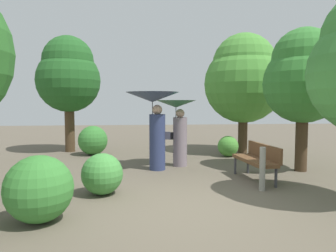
{
  "coord_description": "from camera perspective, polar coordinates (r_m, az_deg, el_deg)",
  "views": [
    {
      "loc": [
        -0.85,
        -5.17,
        1.77
      ],
      "look_at": [
        0.0,
        3.43,
        1.13
      ],
      "focal_mm": 32.87,
      "sensor_mm": 36.0,
      "label": 1
    }
  ],
  "objects": [
    {
      "name": "path_marker_post",
      "position": [
        6.56,
        17.1,
        -7.61
      ],
      "size": [
        0.12,
        0.12,
        0.89
      ],
      "primitive_type": "cylinder",
      "color": "gray",
      "rests_on": "ground"
    },
    {
      "name": "ground_plane",
      "position": [
        5.53,
        3.59,
        -14.46
      ],
      "size": [
        40.0,
        40.0,
        0.0
      ],
      "primitive_type": "plane",
      "color": "brown"
    },
    {
      "name": "person_right",
      "position": [
        8.63,
        1.83,
        0.94
      ],
      "size": [
        1.13,
        1.13,
        1.86
      ],
      "rotation": [
        0.0,
        0.0,
        1.44
      ],
      "color": "gray",
      "rests_on": "ground"
    },
    {
      "name": "tree_mid_left",
      "position": [
        11.81,
        -17.97,
        9.03
      ],
      "size": [
        2.28,
        2.28,
        4.19
      ],
      "color": "#4C3823",
      "rests_on": "ground"
    },
    {
      "name": "tree_mid_right",
      "position": [
        8.72,
        23.82,
        8.43
      ],
      "size": [
        2.03,
        2.03,
        3.7
      ],
      "color": "#42301E",
      "rests_on": "ground"
    },
    {
      "name": "tree_near_right",
      "position": [
        11.3,
        13.86,
        8.68
      ],
      "size": [
        2.77,
        2.77,
        4.22
      ],
      "color": "#42301E",
      "rests_on": "ground"
    },
    {
      "name": "bush_behind_bench",
      "position": [
        10.45,
        11.07,
        -3.69
      ],
      "size": [
        0.69,
        0.69,
        0.69
      ],
      "primitive_type": "sphere",
      "color": "#4C9338",
      "rests_on": "ground"
    },
    {
      "name": "person_left",
      "position": [
        8.13,
        -2.58,
        2.56
      ],
      "size": [
        1.41,
        1.41,
        2.07
      ],
      "rotation": [
        0.0,
        0.0,
        1.44
      ],
      "color": "navy",
      "rests_on": "ground"
    },
    {
      "name": "park_bench",
      "position": [
        7.41,
        16.25,
        -5.74
      ],
      "size": [
        0.62,
        1.54,
        0.83
      ],
      "rotation": [
        0.0,
        0.0,
        -1.48
      ],
      "color": "#38383D",
      "rests_on": "ground"
    },
    {
      "name": "bush_far_side",
      "position": [
        10.87,
        -13.76,
        -2.6
      ],
      "size": [
        1.0,
        1.0,
        1.0
      ],
      "primitive_type": "sphere",
      "color": "#387F33",
      "rests_on": "ground"
    },
    {
      "name": "bush_path_right",
      "position": [
        5.04,
        -22.8,
        -10.69
      ],
      "size": [
        1.01,
        1.01,
        1.01
      ],
      "primitive_type": "sphere",
      "color": "#387F33",
      "rests_on": "ground"
    },
    {
      "name": "bush_path_left",
      "position": [
        6.17,
        -12.11,
        -8.69
      ],
      "size": [
        0.81,
        0.81,
        0.81
      ],
      "primitive_type": "sphere",
      "color": "#428C3D",
      "rests_on": "ground"
    }
  ]
}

